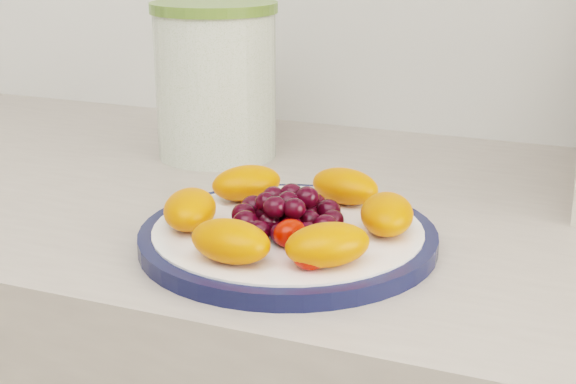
% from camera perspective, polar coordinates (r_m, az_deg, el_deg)
% --- Properties ---
extents(plate_rim, '(0.26, 0.26, 0.01)m').
position_cam_1_polar(plate_rim, '(0.71, -0.00, -3.26)').
color(plate_rim, '#0F1435').
rests_on(plate_rim, counter).
extents(plate_face, '(0.24, 0.24, 0.02)m').
position_cam_1_polar(plate_face, '(0.71, -0.00, -3.19)').
color(plate_face, white).
rests_on(plate_face, counter).
extents(canister, '(0.15, 0.15, 0.17)m').
position_cam_1_polar(canister, '(0.97, -5.14, 7.53)').
color(canister, '#405D13').
rests_on(canister, counter).
extents(canister_lid, '(0.16, 0.16, 0.01)m').
position_cam_1_polar(canister_lid, '(0.96, -5.30, 12.95)').
color(canister_lid, '#56732E').
rests_on(canister_lid, canister).
extents(fruit_plate, '(0.23, 0.23, 0.03)m').
position_cam_1_polar(fruit_plate, '(0.69, 0.09, -1.55)').
color(fruit_plate, '#E54C03').
rests_on(fruit_plate, plate_face).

